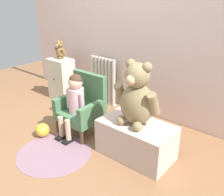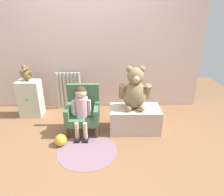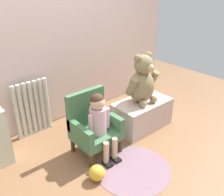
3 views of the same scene
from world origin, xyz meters
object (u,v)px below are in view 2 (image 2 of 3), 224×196
Objects in this scene: child_armchair at (83,111)px; floor_rug at (87,151)px; large_teddy_bear at (135,90)px; low_bench at (135,119)px; toy_ball at (61,140)px; radiator at (69,91)px; small_dresser at (30,98)px; child_figure at (81,105)px; small_teddy_bear at (26,74)px.

child_armchair reaches higher than floor_rug.
large_teddy_bear is (0.72, -0.01, 0.31)m from child_armchair.
low_bench reaches higher than floor_rug.
toy_ball is (-0.98, -0.37, -0.10)m from low_bench.
radiator is 1.14m from toy_ball.
child_armchair is at bearing -26.64° from small_dresser.
child_armchair is (0.91, -0.46, 0.00)m from small_dresser.
floor_rug is (0.10, -0.51, -0.30)m from child_armchair.
child_figure reaches higher than toy_ball.
low_bench is (0.73, 0.10, -0.27)m from child_figure.
child_armchair is 0.95× the size of child_figure.
child_figure is 0.79m from low_bench.
toy_ball is at bearing -159.32° from low_bench.
radiator is 1.34m from floor_rug.
small_teddy_bear is (-0.59, -0.24, 0.38)m from radiator.
large_teddy_bear is at bearing -16.68° from small_teddy_bear.
radiator is at bearing 114.88° from child_armchair.
low_bench is 4.61× the size of toy_ball.
small_dresser is 0.41m from small_teddy_bear.
child_armchair is at bearing 179.40° from large_teddy_bear.
large_teddy_bear is 0.81× the size of floor_rug.
toy_ball is (0.08, -1.11, -0.25)m from radiator.
large_teddy_bear reaches higher than child_armchair.
radiator is 0.99× the size of child_armchair.
small_dresser reaches higher than low_bench.
child_figure reaches higher than child_armchair.
floor_rug is at bearing -19.15° from toy_ball.
small_dresser is (-0.58, -0.27, -0.03)m from radiator.
child_figure reaches higher than radiator.
small_dresser reaches higher than floor_rug.
small_dresser is at bearing 136.27° from floor_rug.
child_armchair reaches higher than small_dresser.
large_teddy_bear is at bearing -0.60° from child_armchair.
large_teddy_bear is 1.00m from floor_rug.
low_bench is (1.07, -0.74, -0.15)m from radiator.
child_figure is 2.78× the size of small_teddy_bear.
toy_ball is at bearing -123.15° from child_armchair.
radiator is 0.94× the size of child_figure.
child_armchair is at bearing -27.67° from small_teddy_bear.
child_armchair is 0.74m from low_bench.
large_teddy_bear reaches higher than low_bench.
child_figure is 0.74m from large_teddy_bear.
low_bench is 1.80m from small_teddy_bear.
radiator is 1.31m from large_teddy_bear.
child_figure is 0.94× the size of floor_rug.
small_dresser is 0.81× the size of floor_rug.
floor_rug is (0.10, -0.39, -0.44)m from child_figure.
small_teddy_bear is at bearing 110.91° from small_dresser.
small_teddy_bear reaches higher than radiator.
child_figure is at bearing 103.68° from floor_rug.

